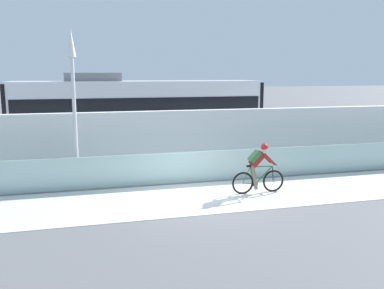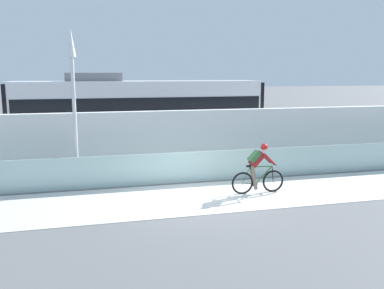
{
  "view_description": "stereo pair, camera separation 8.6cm",
  "coord_description": "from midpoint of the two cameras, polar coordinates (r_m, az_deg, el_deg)",
  "views": [
    {
      "loc": [
        -3.33,
        -11.7,
        3.78
      ],
      "look_at": [
        0.3,
        2.35,
        1.25
      ],
      "focal_mm": 38.18,
      "sensor_mm": 36.0,
      "label": 1
    },
    {
      "loc": [
        -3.25,
        -11.72,
        3.78
      ],
      "look_at": [
        0.3,
        2.35,
        1.25
      ],
      "focal_mm": 38.18,
      "sensor_mm": 36.0,
      "label": 2
    }
  ],
  "objects": [
    {
      "name": "tram_rail_far",
      "position": [
        19.92,
        -4.72,
        -1.07
      ],
      "size": [
        32.0,
        0.08,
        0.01
      ],
      "primitive_type": "cube",
      "color": "#595654",
      "rests_on": "ground"
    },
    {
      "name": "bike_path_deck",
      "position": [
        12.74,
        1.15,
        -7.35
      ],
      "size": [
        32.0,
        3.2,
        0.01
      ],
      "primitive_type": "cube",
      "color": "silver",
      "rests_on": "ground"
    },
    {
      "name": "cyclist_on_bike",
      "position": [
        13.14,
        9.06,
        -3.35
      ],
      "size": [
        1.77,
        0.58,
        1.61
      ],
      "color": "black",
      "rests_on": "ground"
    },
    {
      "name": "tram_rail_near",
      "position": [
        18.53,
        -3.96,
        -1.89
      ],
      "size": [
        32.0,
        0.08,
        0.01
      ],
      "primitive_type": "cube",
      "color": "#595654",
      "rests_on": "ground"
    },
    {
      "name": "concrete_barrier_wall",
      "position": [
        15.92,
        -2.37,
        0.51
      ],
      "size": [
        32.0,
        0.36,
        2.37
      ],
      "primitive_type": "cube",
      "color": "white",
      "rests_on": "ground"
    },
    {
      "name": "lamp_post_antenna",
      "position": [
        13.88,
        -16.42,
        7.48
      ],
      "size": [
        0.28,
        0.28,
        5.2
      ],
      "color": "gray",
      "rests_on": "ground"
    },
    {
      "name": "tram",
      "position": [
        18.79,
        -7.55,
        4.04
      ],
      "size": [
        11.06,
        2.54,
        3.81
      ],
      "color": "silver",
      "rests_on": "ground"
    },
    {
      "name": "glass_parapet",
      "position": [
        14.33,
        -0.83,
        -3.19
      ],
      "size": [
        32.0,
        0.05,
        1.08
      ],
      "primitive_type": "cube",
      "color": "silver",
      "rests_on": "ground"
    },
    {
      "name": "ground_plane",
      "position": [
        12.74,
        1.15,
        -7.38
      ],
      "size": [
        200.0,
        200.0,
        0.0
      ],
      "primitive_type": "plane",
      "color": "slate"
    }
  ]
}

